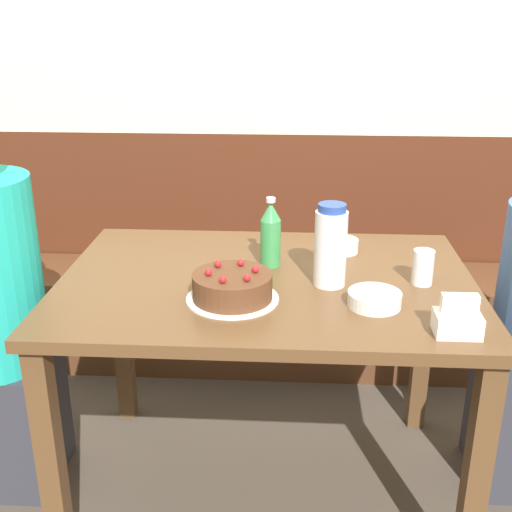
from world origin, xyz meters
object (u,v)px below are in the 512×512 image
water_pitcher (331,246)px  soju_bottle (271,234)px  bowl_rice_small (374,299)px  napkin_holder (458,320)px  glass_water_tall (423,267)px  bench_seat (274,318)px  bowl_soup_white (342,246)px  birthday_cake (232,287)px

water_pitcher → soju_bottle: (-0.17, 0.14, -0.01)m
soju_bottle → bowl_rice_small: (0.29, -0.28, -0.08)m
napkin_holder → glass_water_tall: size_ratio=1.08×
bench_seat → bowl_rice_small: (0.29, -1.00, 0.56)m
bench_seat → glass_water_tall: glass_water_tall is taller
glass_water_tall → bench_seat: bearing=117.9°
bench_seat → bowl_rice_small: size_ratio=18.81×
napkin_holder → bowl_soup_white: bearing=113.3°
soju_bottle → glass_water_tall: bearing=-15.0°
bowl_soup_white → bowl_rice_small: bowl_soup_white is taller
water_pitcher → soju_bottle: size_ratio=1.11×
napkin_holder → glass_water_tall: (-0.03, 0.31, 0.01)m
water_pitcher → glass_water_tall: 0.28m
birthday_cake → soju_bottle: soju_bottle is taller
bowl_soup_white → glass_water_tall: bearing=-49.8°
bowl_rice_small → birthday_cake: bearing=177.7°
napkin_holder → birthday_cake: bearing=163.7°
water_pitcher → bowl_rice_small: 0.20m
soju_bottle → bowl_soup_white: bearing=29.9°
bowl_soup_white → glass_water_tall: (0.21, -0.25, 0.03)m
bench_seat → bowl_rice_small: 1.19m
birthday_cake → bowl_soup_white: (0.32, 0.39, -0.02)m
water_pitcher → napkin_holder: water_pitcher is taller
bench_seat → napkin_holder: size_ratio=24.45×
soju_bottle → birthday_cake: bearing=-109.6°
soju_bottle → bowl_rice_small: bearing=-43.8°
bench_seat → water_pitcher: size_ratio=11.19×
birthday_cake → soju_bottle: (0.09, 0.26, 0.07)m
glass_water_tall → napkin_holder: bearing=-84.6°
water_pitcher → bowl_rice_small: water_pitcher is taller
napkin_holder → bowl_rice_small: bearing=140.6°
napkin_holder → bowl_soup_white: napkin_holder is taller
napkin_holder → glass_water_tall: napkin_holder is taller
bowl_soup_white → glass_water_tall: 0.33m
birthday_cake → soju_bottle: 0.28m
birthday_cake → napkin_holder: bearing=-16.3°
birthday_cake → bowl_soup_white: 0.51m
bowl_rice_small → glass_water_tall: 0.22m
birthday_cake → glass_water_tall: (0.53, 0.14, 0.01)m
bowl_soup_white → bowl_rice_small: (0.06, -0.41, -0.00)m
bench_seat → bowl_soup_white: (0.24, -0.59, 0.56)m
bench_seat → soju_bottle: 0.97m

